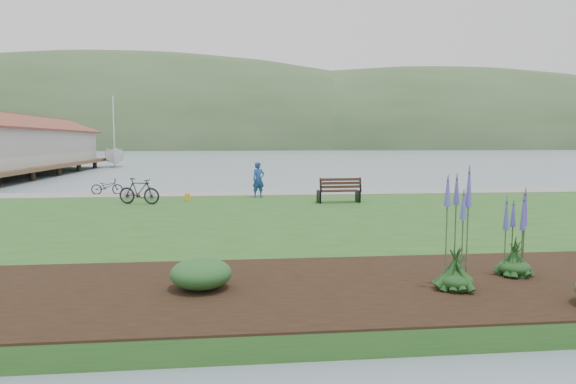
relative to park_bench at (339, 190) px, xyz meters
name	(u,v)px	position (x,y,z in m)	size (l,w,h in m)	color
ground	(270,223)	(-3.16, -2.69, -0.95)	(600.00, 600.00, 0.00)	slate
lawn	(275,227)	(-3.16, -4.69, -0.75)	(34.00, 20.00, 0.40)	#24531D
shoreline_path	(260,193)	(-3.16, 4.21, -0.54)	(34.00, 2.20, 0.03)	gray
garden_bed	(469,282)	(-0.16, -12.49, -0.53)	(24.00, 4.40, 0.04)	black
far_hillside	(290,149)	(16.84, 167.31, -0.95)	(580.00, 80.00, 38.00)	#35502D
pier_pavilion	(13,145)	(-23.16, 24.83, 1.69)	(8.00, 36.00, 5.40)	#4C3826
park_bench	(339,190)	(0.00, 0.00, 0.00)	(1.85, 0.86, 1.12)	black
person	(258,177)	(-3.33, 2.43, 0.42)	(0.71, 0.49, 1.94)	navy
bicycle_a	(107,187)	(-10.68, 4.51, -0.16)	(1.52, 0.53, 0.79)	black
bicycle_b	(139,191)	(-8.42, 0.41, -0.01)	(1.81, 0.52, 1.09)	black
sailboat	(115,167)	(-18.17, 40.36, -0.95)	(9.89, 10.07, 26.06)	silver
pannier	(188,197)	(-6.54, 1.65, -0.40)	(0.18, 0.29, 0.31)	gold
echium_0	(457,234)	(-0.65, -12.97, 0.47)	(0.62, 0.62, 2.38)	#143815
echium_1	(515,240)	(0.89, -12.20, 0.18)	(0.62, 0.62, 1.75)	#143815
shrub_0	(201,274)	(-5.11, -12.45, -0.24)	(1.09, 1.09, 0.54)	#1E4C21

